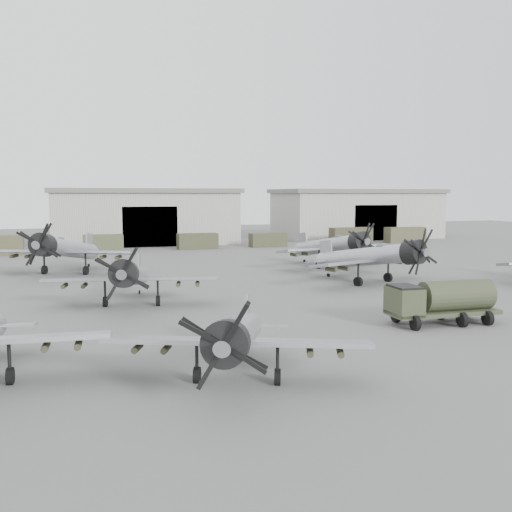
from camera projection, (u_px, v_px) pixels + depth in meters
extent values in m
plane|color=#535351|center=(292.00, 331.00, 32.71)|extent=(220.00, 220.00, 0.00)
cube|color=#B4B5A9|center=(144.00, 218.00, 90.64)|extent=(28.00, 14.00, 8.00)
cube|color=#62625D|center=(143.00, 191.00, 90.17)|extent=(29.00, 14.80, 0.70)
cube|color=black|center=(150.00, 227.00, 84.34)|extent=(8.12, 0.40, 6.00)
cube|color=#B4B5A9|center=(356.00, 215.00, 102.81)|extent=(28.00, 14.00, 8.00)
cube|color=#62625D|center=(357.00, 191.00, 102.34)|extent=(29.00, 14.80, 0.70)
cube|color=black|center=(376.00, 223.00, 96.51)|extent=(8.12, 0.40, 6.00)
cube|color=#46472E|center=(3.00, 245.00, 73.34)|extent=(4.96, 2.20, 2.50)
cube|color=#43482F|center=(103.00, 243.00, 77.36)|extent=(5.23, 2.20, 2.33)
cube|color=#3B3C27|center=(197.00, 241.00, 81.55)|extent=(5.69, 2.20, 2.22)
cube|color=#3B3C27|center=(268.00, 240.00, 85.01)|extent=(5.42, 2.20, 2.02)
cube|color=#393925|center=(351.00, 236.00, 89.42)|extent=(6.67, 2.20, 2.60)
cube|color=#46452E|center=(405.00, 235.00, 92.59)|extent=(6.64, 2.20, 2.48)
cylinder|color=black|center=(10.00, 376.00, 23.47)|extent=(0.33, 0.77, 0.75)
cylinder|color=#93959B|center=(239.00, 333.00, 24.07)|extent=(4.91, 9.12, 2.76)
cylinder|color=black|center=(226.00, 343.00, 19.89)|extent=(2.09, 1.94, 1.83)
cube|color=#93959B|center=(237.00, 342.00, 23.57)|extent=(10.90, 6.15, 0.50)
cube|color=#93959B|center=(248.00, 310.00, 28.17)|extent=(0.68, 1.39, 1.76)
ellipsoid|color=#3F4C54|center=(235.00, 322.00, 22.59)|extent=(0.90, 1.18, 0.49)
cylinder|color=black|center=(197.00, 375.00, 23.68)|extent=(0.51, 0.75, 0.71)
cylinder|color=black|center=(278.00, 377.00, 23.42)|extent=(0.51, 0.75, 0.71)
cylinder|color=black|center=(247.00, 350.00, 28.11)|extent=(0.21, 0.30, 0.28)
cylinder|color=gray|center=(132.00, 275.00, 40.40)|extent=(3.72, 10.19, 2.98)
cylinder|color=black|center=(124.00, 274.00, 35.88)|extent=(2.11, 1.89, 1.99)
cube|color=gray|center=(132.00, 279.00, 39.86)|extent=(12.11, 4.80, 0.54)
cube|color=gray|center=(139.00, 265.00, 44.83)|extent=(0.48, 1.57, 1.91)
ellipsoid|color=#3F4C54|center=(130.00, 265.00, 38.79)|extent=(0.82, 1.25, 0.53)
cylinder|color=black|center=(105.00, 302.00, 39.66)|extent=(0.44, 0.81, 0.76)
cylinder|color=black|center=(158.00, 301.00, 40.01)|extent=(0.44, 0.81, 0.76)
cylinder|color=black|center=(139.00, 292.00, 44.77)|extent=(0.18, 0.32, 0.31)
cylinder|color=#9EA1A6|center=(366.00, 257.00, 50.25)|extent=(5.24, 11.03, 3.29)
cylinder|color=black|center=(414.00, 252.00, 46.32)|extent=(2.44, 2.24, 2.19)
cube|color=#9EA1A6|center=(372.00, 260.00, 49.79)|extent=(13.16, 6.61, 0.59)
cube|color=#9EA1A6|center=(326.00, 250.00, 54.08)|extent=(0.71, 1.69, 2.10)
ellipsoid|color=#3F4C54|center=(382.00, 247.00, 48.84)|extent=(1.02, 1.40, 0.59)
cylinder|color=black|center=(358.00, 282.00, 48.57)|extent=(0.56, 0.89, 0.84)
cylinder|color=black|center=(388.00, 278.00, 51.04)|extent=(0.56, 0.89, 0.84)
cylinder|color=black|center=(328.00, 275.00, 54.08)|extent=(0.23, 0.36, 0.34)
cylinder|color=#9A9CA2|center=(68.00, 249.00, 56.33)|extent=(6.48, 11.38, 3.47)
cylinder|color=black|center=(43.00, 245.00, 51.09)|extent=(2.65, 2.48, 2.31)
cube|color=#9A9CA2|center=(65.00, 252.00, 55.71)|extent=(13.62, 8.08, 0.62)
cube|color=#9A9CA2|center=(89.00, 242.00, 61.47)|extent=(0.90, 1.73, 2.22)
ellipsoid|color=#3F4C54|center=(60.00, 240.00, 54.47)|extent=(1.17, 1.49, 0.62)
cylinder|color=black|center=(45.00, 270.00, 55.90)|extent=(0.66, 0.94, 0.89)
cylinder|color=black|center=(86.00, 271.00, 55.45)|extent=(0.66, 0.94, 0.89)
cylinder|color=black|center=(89.00, 265.00, 61.41)|extent=(0.27, 0.38, 0.36)
cylinder|color=#93959B|center=(329.00, 245.00, 61.48)|extent=(3.79, 11.11, 3.25)
cylinder|color=black|center=(359.00, 242.00, 57.22)|extent=(2.27, 2.02, 2.16)
cube|color=#93959B|center=(333.00, 248.00, 60.98)|extent=(13.19, 4.92, 0.58)
cube|color=#93959B|center=(303.00, 241.00, 65.65)|extent=(0.48, 1.72, 2.08)
ellipsoid|color=#3F4C54|center=(339.00, 238.00, 59.96)|extent=(0.87, 1.35, 0.58)
cylinder|color=black|center=(319.00, 265.00, 59.98)|extent=(0.46, 0.87, 0.83)
cylinder|color=black|center=(348.00, 263.00, 61.98)|extent=(0.46, 0.87, 0.83)
cylinder|color=black|center=(304.00, 261.00, 65.63)|extent=(0.19, 0.35, 0.33)
cube|color=#343B26|center=(443.00, 312.00, 34.39)|extent=(6.92, 2.64, 0.24)
cube|color=#343B26|center=(404.00, 301.00, 33.62)|extent=(1.68, 2.32, 1.65)
cylinder|color=#343B26|center=(456.00, 295.00, 34.52)|extent=(4.57, 2.11, 1.84)
cube|color=black|center=(405.00, 287.00, 33.53)|extent=(1.57, 2.03, 0.15)
cylinder|color=black|center=(415.00, 323.00, 32.69)|extent=(0.34, 0.89, 0.87)
cylinder|color=black|center=(465.00, 311.00, 36.11)|extent=(0.34, 0.89, 0.87)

